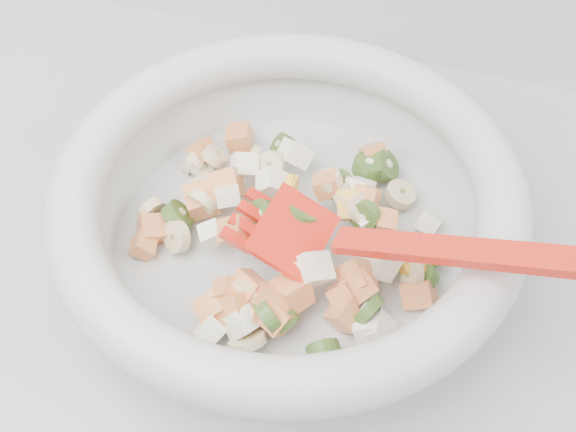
% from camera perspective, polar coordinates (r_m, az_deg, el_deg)
% --- Properties ---
extents(mixing_bowl, '(0.41, 0.35, 0.15)m').
position_cam_1_polar(mixing_bowl, '(0.55, 0.05, 0.45)').
color(mixing_bowl, beige).
rests_on(mixing_bowl, counter).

